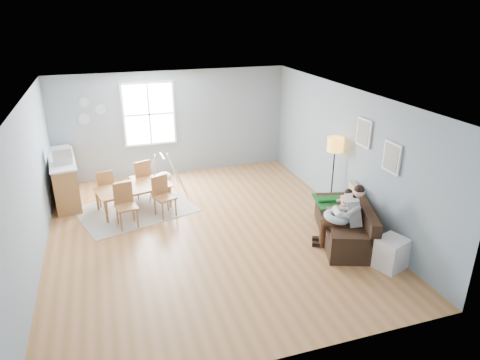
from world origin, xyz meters
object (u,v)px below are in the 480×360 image
object	(u,v)px
sofa	(347,226)
chair_sw	(125,202)
chair_se	(163,194)
monitor	(62,155)
toddler	(343,203)
baby_swing	(164,176)
father	(345,214)
chair_ne	(141,176)
floor_lamp	(335,151)
dining_table	(134,198)
chair_nw	(105,186)
counter	(65,179)
storage_cube	(391,253)

from	to	relation	value
sofa	chair_sw	size ratio (longest dim) A/B	2.33
sofa	chair_se	world-z (taller)	chair_se
chair_se	monitor	bearing A→B (deg)	150.96
toddler	baby_swing	world-z (taller)	toddler
father	chair_ne	size ratio (longest dim) A/B	1.37
floor_lamp	chair_ne	world-z (taller)	floor_lamp
dining_table	chair_sw	size ratio (longest dim) A/B	1.73
toddler	chair_nw	world-z (taller)	toddler
sofa	toddler	distance (m)	0.43
sofa	counter	bearing A→B (deg)	145.77
father	toddler	xyz separation A→B (m)	(0.20, 0.41, -0.01)
dining_table	chair_se	world-z (taller)	chair_se
dining_table	sofa	bearing A→B (deg)	-47.84
chair_nw	sofa	bearing A→B (deg)	-34.33
chair_nw	counter	bearing A→B (deg)	146.27
storage_cube	chair_nw	size ratio (longest dim) A/B	0.72
storage_cube	monitor	xyz separation A→B (m)	(-5.34, 4.29, 0.93)
chair_sw	monitor	xyz separation A→B (m)	(-1.17, 1.33, 0.69)
sofa	chair_nw	size ratio (longest dim) A/B	2.49
toddler	floor_lamp	distance (m)	1.25
storage_cube	counter	bearing A→B (deg)	139.29
floor_lamp	monitor	bearing A→B (deg)	159.58
chair_ne	baby_swing	bearing A→B (deg)	8.32
floor_lamp	chair_se	world-z (taller)	floor_lamp
sofa	father	world-z (taller)	father
floor_lamp	baby_swing	size ratio (longest dim) A/B	1.72
sofa	father	size ratio (longest dim) A/B	1.68
toddler	counter	world-z (taller)	counter
floor_lamp	monitor	distance (m)	5.82
father	counter	xyz separation A→B (m)	(-5.00, 3.76, -0.15)
storage_cube	counter	xyz separation A→B (m)	(-5.39, 4.64, 0.25)
toddler	counter	xyz separation A→B (m)	(-5.20, 3.34, -0.14)
floor_lamp	monitor	xyz separation A→B (m)	(-5.45, 2.03, -0.18)
dining_table	baby_swing	world-z (taller)	baby_swing
toddler	chair_se	distance (m)	3.72
toddler	chair_se	world-z (taller)	toddler
toddler	counter	distance (m)	6.18
dining_table	baby_swing	xyz separation A→B (m)	(0.77, 0.75, 0.14)
chair_ne	monitor	xyz separation A→B (m)	(-1.63, -0.02, 0.69)
dining_table	toddler	bearing A→B (deg)	-45.78
chair_sw	chair_ne	size ratio (longest dim) A/B	0.99
chair_se	chair_sw	bearing A→B (deg)	-163.00
sofa	floor_lamp	bearing A→B (deg)	75.71
floor_lamp	chair_sw	size ratio (longest dim) A/B	1.86
toddler	chair_sw	world-z (taller)	toddler
chair_ne	counter	size ratio (longest dim) A/B	0.48
chair_ne	floor_lamp	bearing A→B (deg)	-28.22
chair_se	chair_ne	size ratio (longest dim) A/B	0.96
chair_se	chair_nw	bearing A→B (deg)	143.20
dining_table	chair_nw	size ratio (longest dim) A/B	1.85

